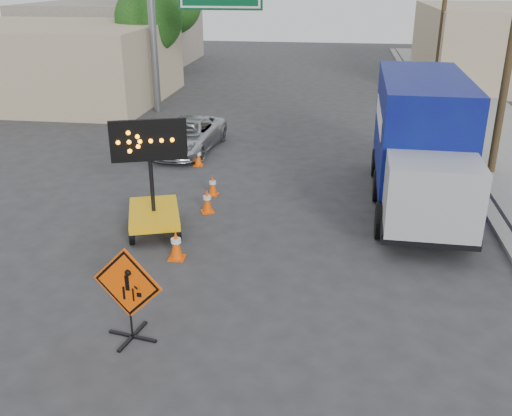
% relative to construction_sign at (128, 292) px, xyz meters
% --- Properties ---
extents(ground, '(100.00, 100.00, 0.00)m').
position_rel_construction_sign_xyz_m(ground, '(1.08, 1.00, -1.01)').
color(ground, '#2D2D30').
rests_on(ground, ground).
extents(curb_right, '(0.40, 60.00, 0.12)m').
position_rel_construction_sign_xyz_m(curb_right, '(8.28, 16.00, -0.95)').
color(curb_right, gray).
rests_on(curb_right, ground).
extents(sidewalk_right, '(4.00, 60.00, 0.15)m').
position_rel_construction_sign_xyz_m(sidewalk_right, '(10.58, 16.00, -0.94)').
color(sidewalk_right, gray).
rests_on(sidewalk_right, ground).
extents(storefront_left_near, '(14.00, 10.00, 4.00)m').
position_rel_construction_sign_xyz_m(storefront_left_near, '(-12.92, 21.00, 0.99)').
color(storefront_left_near, tan).
rests_on(storefront_left_near, ground).
extents(storefront_left_far, '(12.00, 10.00, 4.40)m').
position_rel_construction_sign_xyz_m(storefront_left_far, '(-13.92, 35.00, 1.19)').
color(storefront_left_far, '#9F9484').
rests_on(storefront_left_far, ground).
extents(building_right_far, '(10.00, 14.00, 4.60)m').
position_rel_construction_sign_xyz_m(building_right_far, '(14.08, 31.00, 1.29)').
color(building_right_far, tan).
rests_on(building_right_far, ground).
extents(highway_gantry, '(6.18, 0.38, 6.90)m').
position_rel_construction_sign_xyz_m(highway_gantry, '(-3.36, 18.95, 4.06)').
color(highway_gantry, slate).
rests_on(highway_gantry, ground).
extents(utility_pole_far, '(1.80, 0.26, 9.00)m').
position_rel_construction_sign_xyz_m(utility_pole_far, '(9.08, 25.00, 3.67)').
color(utility_pole_far, '#41321C').
rests_on(utility_pole_far, ground).
extents(tree_left_near, '(3.71, 3.71, 6.03)m').
position_rel_construction_sign_xyz_m(tree_left_near, '(-6.92, 23.00, 3.15)').
color(tree_left_near, '#41321C').
rests_on(tree_left_near, ground).
extents(tree_left_far, '(4.10, 4.10, 6.66)m').
position_rel_construction_sign_xyz_m(tree_left_far, '(-7.92, 31.00, 3.58)').
color(tree_left_far, '#41321C').
rests_on(tree_left_far, ground).
extents(construction_sign, '(1.43, 1.02, 1.92)m').
position_rel_construction_sign_xyz_m(construction_sign, '(0.00, 0.00, 0.00)').
color(construction_sign, black).
rests_on(construction_sign, ground).
extents(arrow_board, '(1.94, 2.49, 3.11)m').
position_rel_construction_sign_xyz_m(arrow_board, '(-1.09, 4.86, -0.32)').
color(arrow_board, '#F5B00D').
rests_on(arrow_board, ground).
extents(pickup_truck, '(2.51, 4.74, 1.27)m').
position_rel_construction_sign_xyz_m(pickup_truck, '(-2.10, 12.32, -0.38)').
color(pickup_truck, silver).
rests_on(pickup_truck, ground).
extents(box_truck, '(2.67, 7.92, 3.74)m').
position_rel_construction_sign_xyz_m(box_truck, '(6.16, 7.94, 0.68)').
color(box_truck, black).
rests_on(box_truck, ground).
extents(cone_a, '(0.41, 0.41, 0.77)m').
position_rel_construction_sign_xyz_m(cone_a, '(-0.04, 3.32, -0.63)').
color(cone_a, '#FD5105').
rests_on(cone_a, ground).
extents(cone_b, '(0.48, 0.48, 0.72)m').
position_rel_construction_sign_xyz_m(cone_b, '(0.05, 6.32, -0.65)').
color(cone_b, '#FD5105').
rests_on(cone_b, ground).
extents(cone_c, '(0.37, 0.37, 0.65)m').
position_rel_construction_sign_xyz_m(cone_c, '(-0.09, 7.71, -0.69)').
color(cone_c, '#FD5105').
rests_on(cone_c, ground).
extents(cone_d, '(0.39, 0.39, 0.69)m').
position_rel_construction_sign_xyz_m(cone_d, '(-1.27, 10.59, -0.67)').
color(cone_d, '#FD5105').
rests_on(cone_d, ground).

